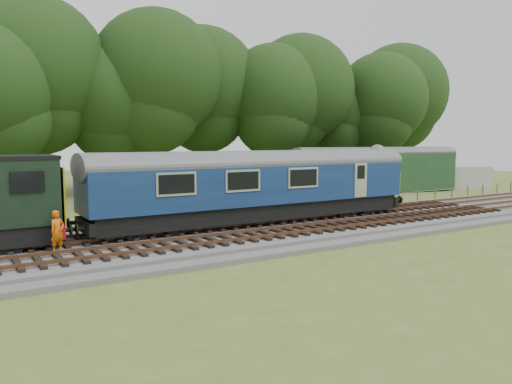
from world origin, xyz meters
TOP-DOWN VIEW (x-y plane):
  - ground at (0.00, 0.00)m, footprint 120.00×120.00m
  - ballast at (0.00, 0.00)m, footprint 70.00×7.00m
  - track_north at (0.00, 1.40)m, footprint 67.20×2.40m
  - track_south at (0.00, -1.60)m, footprint 67.20×2.40m
  - fence at (0.00, 4.50)m, footprint 64.00×0.12m
  - tree_line at (0.00, 22.00)m, footprint 70.00×8.00m
  - dmu_railcar at (2.08, 1.40)m, footprint 18.05×2.86m
  - worker at (-8.21, -0.31)m, footprint 0.72×0.64m
  - parked_coach at (20.68, 11.46)m, footprint 15.74×5.61m
  - shed at (23.54, 16.76)m, footprint 4.65×4.65m
  - caravan at (31.27, 9.83)m, footprint 4.78×3.50m

SIDE VIEW (x-z plane):
  - ground at x=0.00m, z-range 0.00..0.00m
  - fence at x=0.00m, z-range -0.50..0.50m
  - tree_line at x=0.00m, z-range -9.00..9.00m
  - ballast at x=0.00m, z-range 0.00..0.35m
  - track_north at x=0.00m, z-range 0.31..0.52m
  - track_south at x=0.00m, z-range 0.31..0.52m
  - caravan at x=31.27m, z-range 0.00..2.11m
  - worker at x=-8.21m, z-range 0.35..2.01m
  - shed at x=23.54m, z-range 0.02..3.01m
  - parked_coach at x=20.68m, z-range 0.24..4.21m
  - dmu_railcar at x=2.08m, z-range 0.67..4.54m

